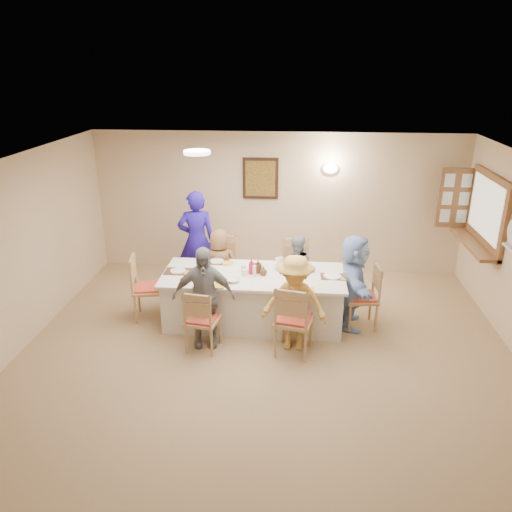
# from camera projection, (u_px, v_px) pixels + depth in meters

# --- Properties ---
(ground) EXTENTS (7.00, 7.00, 0.00)m
(ground) POSITION_uv_depth(u_px,v_px,m) (262.00, 378.00, 6.07)
(ground) COLOR #A3825A
(room_walls) EXTENTS (7.00, 7.00, 7.00)m
(room_walls) POSITION_uv_depth(u_px,v_px,m) (263.00, 263.00, 5.52)
(room_walls) COLOR #D9B98C
(room_walls) RESTS_ON ground
(wall_picture) EXTENTS (0.62, 0.05, 0.72)m
(wall_picture) POSITION_uv_depth(u_px,v_px,m) (260.00, 178.00, 8.69)
(wall_picture) COLOR black
(wall_picture) RESTS_ON room_walls
(wall_sconce) EXTENTS (0.26, 0.09, 0.18)m
(wall_sconce) POSITION_uv_depth(u_px,v_px,m) (330.00, 168.00, 8.50)
(wall_sconce) COLOR white
(wall_sconce) RESTS_ON room_walls
(ceiling_light) EXTENTS (0.36, 0.36, 0.05)m
(ceiling_light) POSITION_uv_depth(u_px,v_px,m) (197.00, 152.00, 6.65)
(ceiling_light) COLOR white
(ceiling_light) RESTS_ON room_walls
(serving_hatch) EXTENTS (0.06, 1.50, 1.15)m
(serving_hatch) POSITION_uv_depth(u_px,v_px,m) (487.00, 211.00, 7.50)
(serving_hatch) COLOR brown
(serving_hatch) RESTS_ON room_walls
(hatch_sill) EXTENTS (0.30, 1.50, 0.05)m
(hatch_sill) POSITION_uv_depth(u_px,v_px,m) (474.00, 244.00, 7.70)
(hatch_sill) COLOR brown
(hatch_sill) RESTS_ON room_walls
(shutter_door) EXTENTS (0.55, 0.04, 1.00)m
(shutter_door) POSITION_uv_depth(u_px,v_px,m) (455.00, 198.00, 8.22)
(shutter_door) COLOR brown
(shutter_door) RESTS_ON room_walls
(dining_table) EXTENTS (2.60, 1.10, 0.76)m
(dining_table) POSITION_uv_depth(u_px,v_px,m) (254.00, 298.00, 7.27)
(dining_table) COLOR silver
(dining_table) RESTS_ON ground
(chair_back_left) EXTENTS (0.53, 0.53, 0.99)m
(chair_back_left) POSITION_uv_depth(u_px,v_px,m) (221.00, 268.00, 8.02)
(chair_back_left) COLOR tan
(chair_back_left) RESTS_ON ground
(chair_back_right) EXTENTS (0.49, 0.49, 0.97)m
(chair_back_right) POSITION_uv_depth(u_px,v_px,m) (296.00, 271.00, 7.93)
(chair_back_right) COLOR tan
(chair_back_right) RESTS_ON ground
(chair_front_left) EXTENTS (0.49, 0.49, 0.89)m
(chair_front_left) POSITION_uv_depth(u_px,v_px,m) (203.00, 319.00, 6.55)
(chair_front_left) COLOR tan
(chair_front_left) RESTS_ON ground
(chair_front_right) EXTENTS (0.57, 0.57, 1.00)m
(chair_front_right) POSITION_uv_depth(u_px,v_px,m) (294.00, 319.00, 6.44)
(chair_front_right) COLOR tan
(chair_front_right) RESTS_ON ground
(chair_left_end) EXTENTS (0.55, 0.55, 0.98)m
(chair_left_end) POSITION_uv_depth(u_px,v_px,m) (149.00, 287.00, 7.36)
(chair_left_end) COLOR tan
(chair_left_end) RESTS_ON ground
(chair_right_end) EXTENTS (0.50, 0.50, 0.94)m
(chair_right_end) POSITION_uv_depth(u_px,v_px,m) (362.00, 296.00, 7.11)
(chair_right_end) COLOR tan
(chair_right_end) RESTS_ON ground
(diner_back_left) EXTENTS (0.59, 0.39, 1.19)m
(diner_back_left) POSITION_uv_depth(u_px,v_px,m) (220.00, 265.00, 7.87)
(diner_back_left) COLOR brown
(diner_back_left) RESTS_ON ground
(diner_back_right) EXTENTS (0.68, 0.60, 1.13)m
(diner_back_right) POSITION_uv_depth(u_px,v_px,m) (296.00, 270.00, 7.79)
(diner_back_right) COLOR #8B95A7
(diner_back_right) RESTS_ON ground
(diner_front_left) EXTENTS (0.91, 0.54, 1.40)m
(diner_front_left) POSITION_uv_depth(u_px,v_px,m) (204.00, 297.00, 6.57)
(diner_front_left) COLOR gray
(diner_front_left) RESTS_ON ground
(diner_front_right) EXTENTS (0.98, 0.70, 1.32)m
(diner_front_right) POSITION_uv_depth(u_px,v_px,m) (295.00, 303.00, 6.49)
(diner_front_right) COLOR gold
(diner_front_right) RESTS_ON ground
(diner_right_end) EXTENTS (1.31, 0.48, 1.39)m
(diner_right_end) POSITION_uv_depth(u_px,v_px,m) (353.00, 282.00, 7.04)
(diner_right_end) COLOR #9EC3FF
(diner_right_end) RESTS_ON ground
(caregiver) EXTENTS (0.78, 0.66, 1.68)m
(caregiver) POSITION_uv_depth(u_px,v_px,m) (197.00, 240.00, 8.26)
(caregiver) COLOR #2415A7
(caregiver) RESTS_ON ground
(placemat_fl) EXTENTS (0.35, 0.26, 0.01)m
(placemat_fl) POSITION_uv_depth(u_px,v_px,m) (207.00, 285.00, 6.79)
(placemat_fl) COLOR #472B19
(placemat_fl) RESTS_ON dining_table
(plate_fl) EXTENTS (0.23, 0.23, 0.01)m
(plate_fl) POSITION_uv_depth(u_px,v_px,m) (207.00, 284.00, 6.79)
(plate_fl) COLOR white
(plate_fl) RESTS_ON dining_table
(napkin_fl) EXTENTS (0.14, 0.14, 0.01)m
(napkin_fl) POSITION_uv_depth(u_px,v_px,m) (219.00, 286.00, 6.73)
(napkin_fl) COLOR gold
(napkin_fl) RESTS_ON dining_table
(placemat_fr) EXTENTS (0.34, 0.25, 0.01)m
(placemat_fr) POSITION_uv_depth(u_px,v_px,m) (295.00, 288.00, 6.70)
(placemat_fr) COLOR #472B19
(placemat_fr) RESTS_ON dining_table
(plate_fr) EXTENTS (0.24, 0.24, 0.02)m
(plate_fr) POSITION_uv_depth(u_px,v_px,m) (295.00, 287.00, 6.69)
(plate_fr) COLOR white
(plate_fr) RESTS_ON dining_table
(napkin_fr) EXTENTS (0.14, 0.14, 0.01)m
(napkin_fr) POSITION_uv_depth(u_px,v_px,m) (309.00, 289.00, 6.63)
(napkin_fr) COLOR gold
(napkin_fr) RESTS_ON dining_table
(placemat_bl) EXTENTS (0.36, 0.27, 0.01)m
(placemat_bl) POSITION_uv_depth(u_px,v_px,m) (217.00, 262.00, 7.57)
(placemat_bl) COLOR #472B19
(placemat_bl) RESTS_ON dining_table
(plate_bl) EXTENTS (0.22, 0.22, 0.01)m
(plate_bl) POSITION_uv_depth(u_px,v_px,m) (217.00, 261.00, 7.57)
(plate_bl) COLOR white
(plate_bl) RESTS_ON dining_table
(napkin_bl) EXTENTS (0.15, 0.15, 0.01)m
(napkin_bl) POSITION_uv_depth(u_px,v_px,m) (228.00, 263.00, 7.51)
(napkin_bl) COLOR gold
(napkin_bl) RESTS_ON dining_table
(placemat_br) EXTENTS (0.36, 0.27, 0.01)m
(placemat_br) POSITION_uv_depth(u_px,v_px,m) (296.00, 264.00, 7.48)
(placemat_br) COLOR #472B19
(placemat_br) RESTS_ON dining_table
(plate_br) EXTENTS (0.24, 0.24, 0.01)m
(plate_br) POSITION_uv_depth(u_px,v_px,m) (296.00, 264.00, 7.47)
(plate_br) COLOR white
(plate_br) RESTS_ON dining_table
(napkin_br) EXTENTS (0.15, 0.15, 0.01)m
(napkin_br) POSITION_uv_depth(u_px,v_px,m) (308.00, 266.00, 7.41)
(napkin_br) COLOR gold
(napkin_br) RESTS_ON dining_table
(placemat_le) EXTENTS (0.38, 0.28, 0.01)m
(placemat_le) POSITION_uv_depth(u_px,v_px,m) (178.00, 271.00, 7.22)
(placemat_le) COLOR #472B19
(placemat_le) RESTS_ON dining_table
(plate_le) EXTENTS (0.23, 0.23, 0.01)m
(plate_le) POSITION_uv_depth(u_px,v_px,m) (178.00, 271.00, 7.22)
(plate_le) COLOR white
(plate_le) RESTS_ON dining_table
(napkin_le) EXTENTS (0.14, 0.14, 0.01)m
(napkin_le) POSITION_uv_depth(u_px,v_px,m) (189.00, 273.00, 7.16)
(napkin_le) COLOR gold
(napkin_le) RESTS_ON dining_table
(placemat_re) EXTENTS (0.33, 0.25, 0.01)m
(placemat_re) POSITION_uv_depth(u_px,v_px,m) (332.00, 277.00, 7.04)
(placemat_re) COLOR #472B19
(placemat_re) RESTS_ON dining_table
(plate_re) EXTENTS (0.25, 0.25, 0.02)m
(plate_re) POSITION_uv_depth(u_px,v_px,m) (332.00, 276.00, 7.04)
(plate_re) COLOR white
(plate_re) RESTS_ON dining_table
(napkin_re) EXTENTS (0.14, 0.14, 0.01)m
(napkin_re) POSITION_uv_depth(u_px,v_px,m) (345.00, 278.00, 6.98)
(napkin_re) COLOR gold
(napkin_re) RESTS_ON dining_table
(teacup_a) EXTENTS (0.17, 0.17, 0.09)m
(teacup_a) POSITION_uv_depth(u_px,v_px,m) (195.00, 278.00, 6.91)
(teacup_a) COLOR white
(teacup_a) RESTS_ON dining_table
(teacup_b) EXTENTS (0.11, 0.11, 0.08)m
(teacup_b) POSITION_uv_depth(u_px,v_px,m) (281.00, 260.00, 7.54)
(teacup_b) COLOR white
(teacup_b) RESTS_ON dining_table
(bowl_a) EXTENTS (0.30, 0.30, 0.05)m
(bowl_a) POSITION_uv_depth(u_px,v_px,m) (233.00, 280.00, 6.89)
(bowl_a) COLOR white
(bowl_a) RESTS_ON dining_table
(bowl_b) EXTENTS (0.36, 0.36, 0.07)m
(bowl_b) POSITION_uv_depth(u_px,v_px,m) (281.00, 267.00, 7.29)
(bowl_b) COLOR white
(bowl_b) RESTS_ON dining_table
(condiment_ketchup) EXTENTS (0.15, 0.15, 0.23)m
(condiment_ketchup) POSITION_uv_depth(u_px,v_px,m) (251.00, 266.00, 7.11)
(condiment_ketchup) COLOR red
(condiment_ketchup) RESTS_ON dining_table
(condiment_brown) EXTENTS (0.14, 0.14, 0.20)m
(condiment_brown) POSITION_uv_depth(u_px,v_px,m) (258.00, 266.00, 7.16)
(condiment_brown) COLOR #4F3115
(condiment_brown) RESTS_ON dining_table
(condiment_malt) EXTENTS (0.16, 0.16, 0.14)m
(condiment_malt) POSITION_uv_depth(u_px,v_px,m) (263.00, 271.00, 7.08)
(condiment_malt) COLOR #4F3115
(condiment_malt) RESTS_ON dining_table
(drinking_glass) EXTENTS (0.07, 0.07, 0.10)m
(drinking_glass) POSITION_uv_depth(u_px,v_px,m) (243.00, 269.00, 7.17)
(drinking_glass) COLOR silver
(drinking_glass) RESTS_ON dining_table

